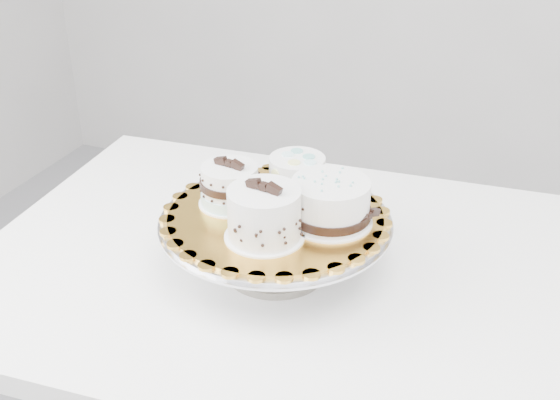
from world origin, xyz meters
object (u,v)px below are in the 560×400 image
(table, at_px, (316,307))
(cake_banded, at_px, (230,187))
(cake_swirl, at_px, (264,215))
(cake_board, at_px, (276,216))
(cake_stand, at_px, (276,234))
(cake_dots, at_px, (297,176))
(cake_ribbon, at_px, (331,203))

(table, distance_m, cake_banded, 0.26)
(cake_swirl, bearing_deg, cake_board, 108.58)
(cake_stand, distance_m, cake_board, 0.03)
(cake_banded, bearing_deg, cake_swirl, -29.30)
(cake_stand, xyz_separation_m, cake_dots, (0.01, 0.07, 0.07))
(table, xyz_separation_m, cake_banded, (-0.14, -0.03, 0.22))
(table, height_order, cake_board, cake_board)
(cake_ribbon, bearing_deg, table, 157.32)
(cake_banded, distance_m, cake_dots, 0.11)
(table, bearing_deg, cake_stand, -150.76)
(cake_board, bearing_deg, cake_swirl, -81.81)
(cake_banded, relative_size, cake_dots, 0.93)
(cake_banded, relative_size, cake_ribbon, 0.67)
(cake_swirl, bearing_deg, cake_stand, 108.58)
(table, relative_size, cake_board, 3.50)
(table, xyz_separation_m, cake_dots, (-0.05, 0.04, 0.22))
(table, distance_m, cake_dots, 0.23)
(cake_swirl, height_order, cake_dots, cake_swirl)
(table, distance_m, cake_ribbon, 0.23)
(cake_dots, bearing_deg, cake_board, -93.73)
(cake_dots, xyz_separation_m, cake_ribbon, (0.08, -0.06, -0.00))
(cake_dots, bearing_deg, cake_ribbon, -36.50)
(cake_board, distance_m, cake_dots, 0.08)
(cake_ribbon, bearing_deg, cake_banded, -156.36)
(table, distance_m, cake_swirl, 0.26)
(cake_stand, bearing_deg, cake_swirl, -81.81)
(cake_banded, xyz_separation_m, cake_ribbon, (0.17, 0.00, 0.00))
(cake_stand, xyz_separation_m, cake_swirl, (0.01, -0.07, 0.07))
(table, relative_size, cake_swirl, 9.46)
(cake_stand, height_order, cake_ribbon, cake_ribbon)
(cake_board, relative_size, cake_banded, 3.22)
(cake_stand, xyz_separation_m, cake_banded, (-0.08, 0.01, 0.07))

